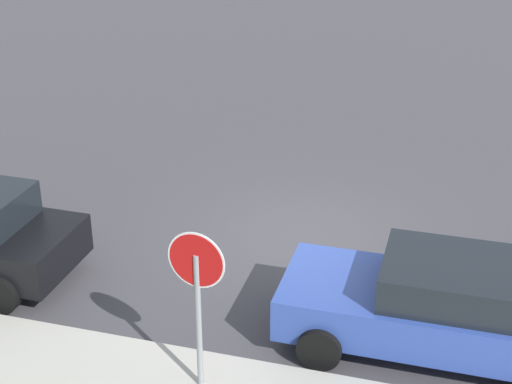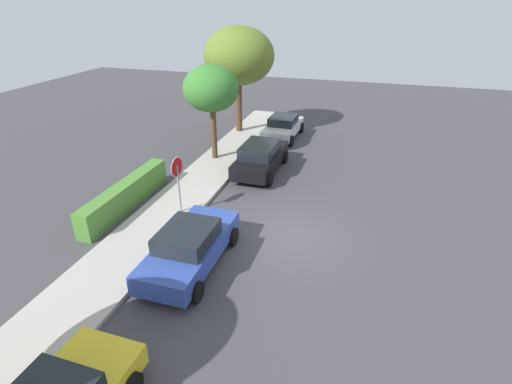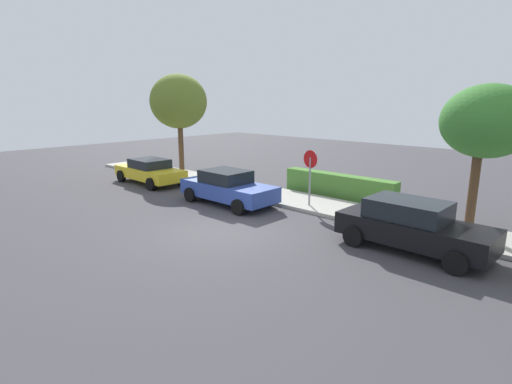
{
  "view_description": "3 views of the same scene",
  "coord_description": "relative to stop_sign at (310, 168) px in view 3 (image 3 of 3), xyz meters",
  "views": [
    {
      "loc": [
        -2.59,
        12.39,
        7.0
      ],
      "look_at": [
        0.6,
        1.19,
        1.41
      ],
      "focal_mm": 55.0,
      "sensor_mm": 36.0,
      "label": 1
    },
    {
      "loc": [
        -12.1,
        -2.41,
        7.99
      ],
      "look_at": [
        1.17,
        1.65,
        1.06
      ],
      "focal_mm": 28.0,
      "sensor_mm": 36.0,
      "label": 2
    },
    {
      "loc": [
        9.77,
        -8.65,
        4.42
      ],
      "look_at": [
        0.37,
        1.37,
        1.23
      ],
      "focal_mm": 28.0,
      "sensor_mm": 36.0,
      "label": 3
    }
  ],
  "objects": [
    {
      "name": "parked_car_yellow",
      "position": [
        -9.19,
        -1.76,
        -1.0
      ],
      "size": [
        4.51,
        2.04,
        1.33
      ],
      "color": "yellow",
      "rests_on": "ground_plane"
    },
    {
      "name": "parked_car_blue",
      "position": [
        -2.96,
        -1.85,
        -0.94
      ],
      "size": [
        4.46,
        1.99,
        1.47
      ],
      "color": "#2D479E",
      "rests_on": "ground_plane"
    },
    {
      "name": "stop_sign",
      "position": [
        0.0,
        0.0,
        0.0
      ],
      "size": [
        0.78,
        0.1,
        2.45
      ],
      "color": "gray",
      "rests_on": "ground_plane"
    },
    {
      "name": "parked_car_black",
      "position": [
        5.04,
        -1.84,
        -0.9
      ],
      "size": [
        4.4,
        2.0,
        1.53
      ],
      "color": "black",
      "rests_on": "ground_plane"
    },
    {
      "name": "sidewalk_curb",
      "position": [
        -0.4,
        0.51,
        -1.61
      ],
      "size": [
        32.0,
        2.41,
        0.14
      ],
      "primitive_type": "cube",
      "color": "#B2ADA3",
      "rests_on": "ground_plane"
    },
    {
      "name": "street_tree_near_corner",
      "position": [
        -10.33,
        1.14,
        2.6
      ],
      "size": [
        3.31,
        3.31,
        5.88
      ],
      "color": "#513823",
      "rests_on": "ground_plane"
    },
    {
      "name": "street_tree_mid_block",
      "position": [
        5.98,
        1.02,
        2.04
      ],
      "size": [
        2.81,
        2.81,
        4.92
      ],
      "color": "#513823",
      "rests_on": "ground_plane"
    },
    {
      "name": "ground_plane",
      "position": [
        -0.4,
        -4.57,
        -1.68
      ],
      "size": [
        60.0,
        60.0,
        0.0
      ],
      "primitive_type": "plane",
      "color": "#423F44"
    },
    {
      "name": "front_yard_hedge",
      "position": [
        -0.1,
        2.41,
        -1.14
      ],
      "size": [
        5.56,
        0.64,
        1.08
      ],
      "color": "#4C8433",
      "rests_on": "ground_plane"
    }
  ]
}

